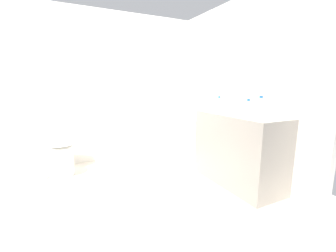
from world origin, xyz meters
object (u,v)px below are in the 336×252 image
at_px(drinking_glass_3, 213,108).
at_px(bath_mat, 169,168).
at_px(drinking_glass_2, 257,114).
at_px(toilet_paper_roll, 42,176).
at_px(sink_basin, 240,112).
at_px(toilet, 63,149).
at_px(water_bottle_2, 260,108).
at_px(drinking_glass_0, 227,109).
at_px(bathtub, 151,142).
at_px(drinking_glass_1, 273,116).
at_px(water_bottle_0, 248,109).
at_px(sink_faucet, 250,111).
at_px(water_bottle_1, 219,104).

bearing_deg(drinking_glass_3, bath_mat, 139.39).
bearing_deg(drinking_glass_2, toilet_paper_roll, 145.93).
bearing_deg(sink_basin, toilet, 145.45).
relative_size(water_bottle_2, drinking_glass_3, 2.69).
relative_size(sink_basin, drinking_glass_0, 2.94).
bearing_deg(bathtub, drinking_glass_3, -59.69).
xyz_separation_m(sink_basin, drinking_glass_2, (0.01, -0.26, 0.01)).
bearing_deg(sink_basin, toilet_paper_roll, 150.68).
xyz_separation_m(bathtub, toilet_paper_roll, (-1.62, -0.14, -0.24)).
bearing_deg(water_bottle_2, drinking_glass_1, -55.22).
distance_m(sink_basin, drinking_glass_3, 0.46).
distance_m(toilet, drinking_glass_1, 2.73).
bearing_deg(drinking_glass_0, bath_mat, 128.77).
distance_m(water_bottle_0, drinking_glass_3, 0.65).
bearing_deg(toilet, water_bottle_0, 55.28).
distance_m(toilet, water_bottle_0, 2.51).
distance_m(drinking_glass_0, drinking_glass_1, 0.68).
bearing_deg(bath_mat, sink_basin, -58.62).
height_order(water_bottle_0, drinking_glass_1, water_bottle_0).
xyz_separation_m(sink_basin, toilet_paper_roll, (-2.23, 1.25, -0.87)).
bearing_deg(sink_faucet, drinking_glass_2, -123.48).
bearing_deg(drinking_glass_1, drinking_glass_0, 92.49).
relative_size(toilet, water_bottle_1, 3.64).
bearing_deg(water_bottle_1, sink_faucet, -59.69).
relative_size(water_bottle_0, drinking_glass_0, 2.06).
distance_m(water_bottle_1, toilet_paper_roll, 2.55).
bearing_deg(toilet_paper_roll, drinking_glass_2, -34.07).
height_order(bathtub, drinking_glass_1, bathtub).
bearing_deg(toilet, bath_mat, 75.59).
bearing_deg(bath_mat, drinking_glass_2, -64.70).
bearing_deg(sink_basin, drinking_glass_1, -87.82).
relative_size(sink_basin, drinking_glass_1, 3.65).
distance_m(toilet, drinking_glass_2, 2.59).
xyz_separation_m(bathtub, drinking_glass_3, (0.55, -0.94, 0.64)).
distance_m(sink_basin, drinking_glass_1, 0.46).
bearing_deg(drinking_glass_0, water_bottle_2, -94.56).
distance_m(drinking_glass_0, toilet_paper_roll, 2.60).
relative_size(water_bottle_1, bath_mat, 0.36).
xyz_separation_m(toilet, bath_mat, (1.43, -0.49, -0.36)).
bearing_deg(drinking_glass_0, drinking_glass_3, 100.77).
relative_size(drinking_glass_2, toilet_paper_roll, 0.66).
distance_m(bathtub, sink_basin, 1.64).
distance_m(water_bottle_1, bath_mat, 1.21).
bearing_deg(drinking_glass_2, drinking_glass_1, -86.56).
height_order(bathtub, water_bottle_2, bathtub).
bearing_deg(water_bottle_1, drinking_glass_0, -82.18).
height_order(water_bottle_2, drinking_glass_3, water_bottle_2).
bearing_deg(sink_basin, sink_faucet, 0.00).
bearing_deg(sink_faucet, drinking_glass_3, 117.19).
distance_m(water_bottle_1, drinking_glass_2, 0.62).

